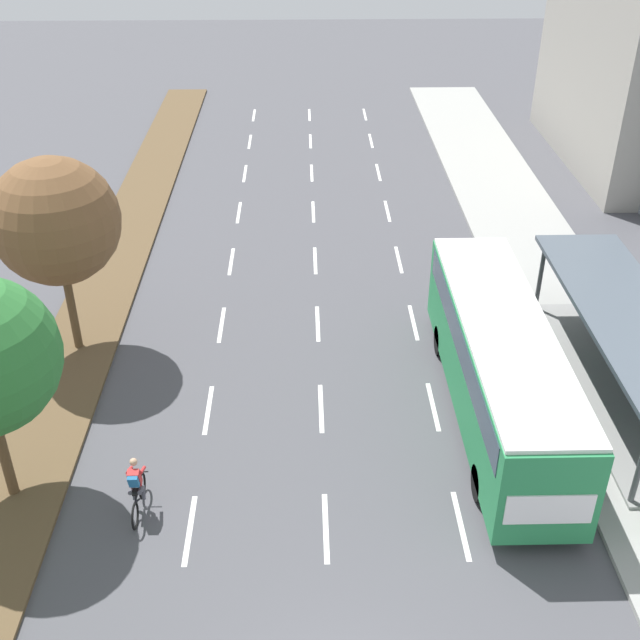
% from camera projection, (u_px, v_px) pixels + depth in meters
% --- Properties ---
extents(median_strip, '(2.60, 52.00, 0.12)m').
position_uv_depth(median_strip, '(113.00, 268.00, 32.48)').
color(median_strip, brown).
rests_on(median_strip, ground).
extents(sidewalk_right, '(4.50, 52.00, 0.15)m').
position_uv_depth(sidewalk_right, '(539.00, 263.00, 32.82)').
color(sidewalk_right, '#9E9E99').
rests_on(sidewalk_right, ground).
extents(lane_divider_left, '(0.14, 47.17, 0.01)m').
position_uv_depth(lane_divider_left, '(227.00, 291.00, 30.97)').
color(lane_divider_left, white).
rests_on(lane_divider_left, ground).
extents(lane_divider_center, '(0.14, 47.17, 0.01)m').
position_uv_depth(lane_divider_center, '(316.00, 290.00, 31.04)').
color(lane_divider_center, white).
rests_on(lane_divider_center, ground).
extents(lane_divider_right, '(0.14, 47.17, 0.01)m').
position_uv_depth(lane_divider_right, '(406.00, 289.00, 31.11)').
color(lane_divider_right, white).
rests_on(lane_divider_right, ground).
extents(bus_shelter, '(2.90, 10.81, 2.86)m').
position_uv_depth(bus_shelter, '(631.00, 345.00, 24.35)').
color(bus_shelter, gray).
rests_on(bus_shelter, sidewalk_right).
extents(bus, '(2.54, 11.29, 3.37)m').
position_uv_depth(bus, '(500.00, 360.00, 23.31)').
color(bus, '#28844C').
rests_on(bus, ground).
extents(cyclist, '(0.46, 1.82, 1.71)m').
position_uv_depth(cyclist, '(137.00, 489.00, 20.56)').
color(cyclist, black).
rests_on(cyclist, ground).
extents(median_tree_third, '(4.10, 4.10, 6.76)m').
position_uv_depth(median_tree_third, '(55.00, 221.00, 25.00)').
color(median_tree_third, brown).
rests_on(median_tree_third, median_strip).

